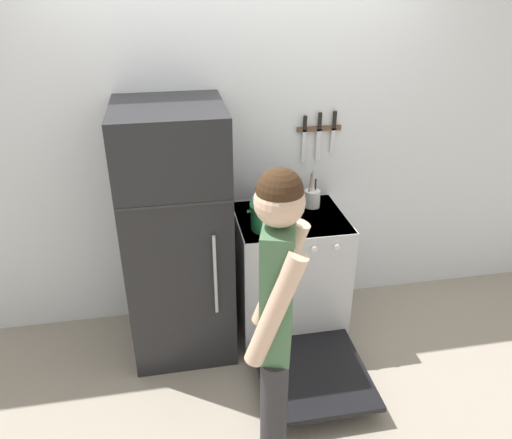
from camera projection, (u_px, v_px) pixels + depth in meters
The scene contains 9 objects.
ground_plane at pixel (241, 302), 3.95m from camera, with size 14.00×14.00×0.00m, color gray.
wall_back at pixel (238, 147), 3.39m from camera, with size 10.00×0.06×2.55m.
refrigerator at pixel (177, 235), 3.19m from camera, with size 0.65×0.71×1.67m.
stove_range at pixel (290, 276), 3.49m from camera, with size 0.73×1.32×0.88m.
dutch_oven_pot at pixel (271, 216), 3.15m from camera, with size 0.31×0.27×0.19m.
tea_kettle at pixel (265, 202), 3.37m from camera, with size 0.21×0.17×0.23m.
utensil_jar at pixel (312, 198), 3.43m from camera, with size 0.11×0.11×0.28m.
person at pixel (277, 325), 2.18m from camera, with size 0.34×0.40×1.71m.
wall_knife_strip at pixel (319, 129), 3.39m from camera, with size 0.31×0.03×0.35m.
Camera 1 is at (-0.47, -3.18, 2.38)m, focal length 35.00 mm.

